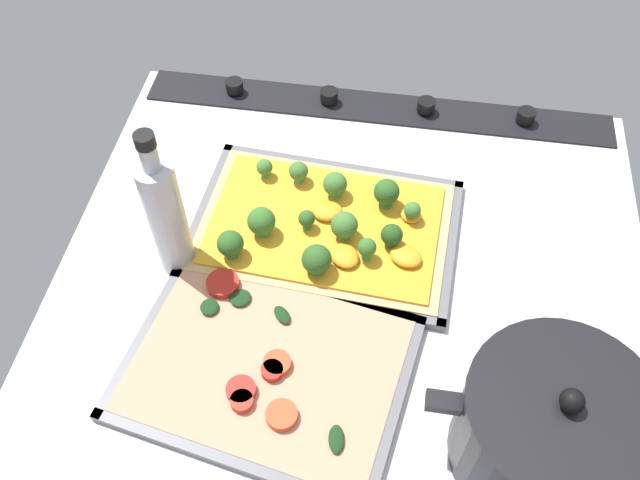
# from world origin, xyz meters

# --- Properties ---
(ground_plane) EXTENTS (0.77, 0.71, 0.03)m
(ground_plane) POSITION_xyz_m (0.00, 0.00, -0.01)
(ground_plane) COLOR silver
(stove_control_panel) EXTENTS (0.74, 0.07, 0.03)m
(stove_control_panel) POSITION_xyz_m (0.00, -0.32, 0.01)
(stove_control_panel) COLOR black
(stove_control_panel) RESTS_ON ground_plane
(baking_tray_front) EXTENTS (0.37, 0.27, 0.01)m
(baking_tray_front) POSITION_xyz_m (0.05, -0.06, 0.00)
(baking_tray_front) COLOR slate
(baking_tray_front) RESTS_ON ground_plane
(broccoli_pizza) EXTENTS (0.34, 0.24, 0.06)m
(broccoli_pizza) POSITION_xyz_m (0.04, -0.06, 0.02)
(broccoli_pizza) COLOR tan
(broccoli_pizza) RESTS_ON baking_tray_front
(baking_tray_back) EXTENTS (0.37, 0.30, 0.01)m
(baking_tray_back) POSITION_xyz_m (0.08, 0.15, 0.00)
(baking_tray_back) COLOR slate
(baking_tray_back) RESTS_ON ground_plane
(veggie_pizza_back) EXTENTS (0.34, 0.27, 0.02)m
(veggie_pizza_back) POSITION_xyz_m (0.08, 0.15, 0.01)
(veggie_pizza_back) COLOR tan
(veggie_pizza_back) RESTS_ON baking_tray_back
(cooking_pot) EXTENTS (0.26, 0.19, 0.15)m
(cooking_pot) POSITION_xyz_m (-0.23, 0.21, 0.06)
(cooking_pot) COLOR black
(cooking_pot) RESTS_ON ground_plane
(oil_bottle) EXTENTS (0.05, 0.05, 0.23)m
(oil_bottle) POSITION_xyz_m (0.23, 0.02, 0.10)
(oil_bottle) COLOR #B7BCC6
(oil_bottle) RESTS_ON ground_plane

